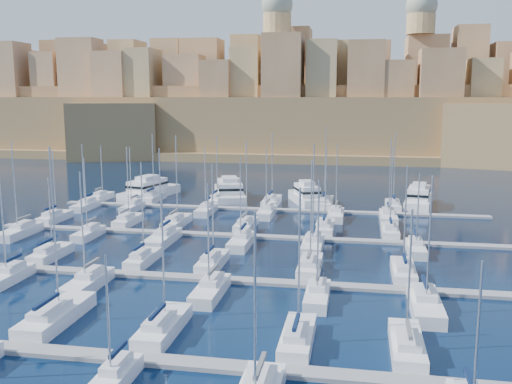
% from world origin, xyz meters
% --- Properties ---
extents(ground, '(600.00, 600.00, 0.00)m').
position_xyz_m(ground, '(0.00, 0.00, 0.00)').
color(ground, black).
rests_on(ground, ground).
extents(pontoon_near, '(84.00, 2.00, 0.40)m').
position_xyz_m(pontoon_near, '(0.00, -34.00, 0.20)').
color(pontoon_near, slate).
rests_on(pontoon_near, ground).
extents(pontoon_mid_near, '(84.00, 2.00, 0.40)m').
position_xyz_m(pontoon_mid_near, '(0.00, -12.00, 0.20)').
color(pontoon_mid_near, slate).
rests_on(pontoon_mid_near, ground).
extents(pontoon_mid_far, '(84.00, 2.00, 0.40)m').
position_xyz_m(pontoon_mid_far, '(0.00, 10.00, 0.20)').
color(pontoon_mid_far, slate).
rests_on(pontoon_mid_far, ground).
extents(pontoon_far, '(84.00, 2.00, 0.40)m').
position_xyz_m(pontoon_far, '(0.00, 32.00, 0.20)').
color(pontoon_far, slate).
rests_on(pontoon_far, ground).
extents(sailboat_2, '(3.26, 10.86, 17.75)m').
position_xyz_m(sailboat_2, '(-11.41, -27.70, 0.79)').
color(sailboat_2, silver).
rests_on(sailboat_2, ground).
extents(sailboat_3, '(2.88, 9.60, 13.73)m').
position_xyz_m(sailboat_3, '(-0.13, -28.32, 0.75)').
color(sailboat_3, silver).
rests_on(sailboat_3, ground).
extents(sailboat_4, '(2.72, 9.06, 14.60)m').
position_xyz_m(sailboat_4, '(12.62, -28.58, 0.75)').
color(sailboat_4, silver).
rests_on(sailboat_4, ground).
extents(sailboat_5, '(2.77, 9.22, 13.04)m').
position_xyz_m(sailboat_5, '(22.15, -28.51, 0.74)').
color(sailboat_5, silver).
rests_on(sailboat_5, ground).
extents(sailboat_9, '(2.18, 7.26, 11.00)m').
position_xyz_m(sailboat_9, '(-0.51, -38.53, 0.70)').
color(sailboat_9, silver).
rests_on(sailboat_9, ground).
extents(sailboat_13, '(2.57, 8.55, 11.59)m').
position_xyz_m(sailboat_13, '(-23.93, -6.83, 0.72)').
color(sailboat_13, silver).
rests_on(sailboat_13, ground).
extents(sailboat_14, '(2.45, 8.16, 13.99)m').
position_xyz_m(sailboat_14, '(-10.46, -7.02, 0.74)').
color(sailboat_14, silver).
rests_on(sailboat_14, ground).
extents(sailboat_15, '(2.65, 8.83, 13.86)m').
position_xyz_m(sailboat_15, '(-0.95, -6.70, 0.74)').
color(sailboat_15, silver).
rests_on(sailboat_15, ground).
extents(sailboat_16, '(2.75, 9.18, 14.61)m').
position_xyz_m(sailboat_16, '(11.85, -6.52, 0.75)').
color(sailboat_16, silver).
rests_on(sailboat_16, ground).
extents(sailboat_17, '(2.77, 9.23, 14.27)m').
position_xyz_m(sailboat_17, '(23.44, -6.50, 0.75)').
color(sailboat_17, silver).
rests_on(sailboat_17, ground).
extents(sailboat_19, '(2.39, 7.97, 13.41)m').
position_xyz_m(sailboat_19, '(-23.59, -16.88, 0.73)').
color(sailboat_19, silver).
rests_on(sailboat_19, ground).
extents(sailboat_20, '(2.76, 9.21, 14.14)m').
position_xyz_m(sailboat_20, '(-13.12, -17.49, 0.75)').
color(sailboat_20, silver).
rests_on(sailboat_20, ground).
extents(sailboat_21, '(2.74, 9.13, 13.24)m').
position_xyz_m(sailboat_21, '(1.63, -17.45, 0.74)').
color(sailboat_21, silver).
rests_on(sailboat_21, ground).
extents(sailboat_22, '(2.50, 8.33, 13.85)m').
position_xyz_m(sailboat_22, '(13.56, -17.06, 0.74)').
color(sailboat_22, silver).
rests_on(sailboat_22, ground).
extents(sailboat_23, '(3.06, 10.19, 14.76)m').
position_xyz_m(sailboat_23, '(24.83, -17.97, 0.76)').
color(sailboat_23, silver).
rests_on(sailboat_23, ground).
extents(sailboat_24, '(2.66, 8.86, 13.23)m').
position_xyz_m(sailboat_24, '(-35.83, 15.32, 0.73)').
color(sailboat_24, silver).
rests_on(sailboat_24, ground).
extents(sailboat_25, '(2.58, 8.59, 13.90)m').
position_xyz_m(sailboat_25, '(-21.84, 15.18, 0.74)').
color(sailboat_25, silver).
rests_on(sailboat_25, ground).
extents(sailboat_26, '(2.87, 9.57, 15.94)m').
position_xyz_m(sailboat_26, '(-13.14, 15.67, 0.76)').
color(sailboat_26, silver).
rests_on(sailboat_26, ground).
extents(sailboat_27, '(2.77, 9.25, 15.36)m').
position_xyz_m(sailboat_27, '(-0.85, 15.51, 0.76)').
color(sailboat_27, silver).
rests_on(sailboat_27, ground).
extents(sailboat_28, '(2.96, 9.88, 14.12)m').
position_xyz_m(sailboat_28, '(12.39, 15.82, 0.75)').
color(sailboat_28, silver).
rests_on(sailboat_28, ground).
extents(sailboat_29, '(2.66, 8.86, 14.62)m').
position_xyz_m(sailboat_29, '(22.92, 15.32, 0.75)').
color(sailboat_29, silver).
rests_on(sailboat_29, ground).
extents(sailboat_30, '(2.91, 9.70, 15.60)m').
position_xyz_m(sailboat_30, '(-35.64, 4.27, 0.76)').
color(sailboat_30, silver).
rests_on(sailboat_30, ground).
extents(sailboat_31, '(2.35, 7.84, 13.13)m').
position_xyz_m(sailboat_31, '(-24.22, 5.18, 0.73)').
color(sailboat_31, silver).
rests_on(sailboat_31, ground).
extents(sailboat_32, '(3.05, 10.15, 14.92)m').
position_xyz_m(sailboat_32, '(-11.51, 4.05, 0.76)').
color(sailboat_32, silver).
rests_on(sailboat_32, ground).
extents(sailboat_33, '(2.79, 9.31, 13.72)m').
position_xyz_m(sailboat_33, '(0.68, 4.46, 0.74)').
color(sailboat_33, silver).
rests_on(sailboat_33, ground).
extents(sailboat_34, '(2.90, 9.66, 15.84)m').
position_xyz_m(sailboat_34, '(11.36, 4.29, 0.76)').
color(sailboat_34, silver).
rests_on(sailboat_34, ground).
extents(sailboat_35, '(2.46, 8.20, 11.96)m').
position_xyz_m(sailboat_35, '(25.99, 5.00, 0.72)').
color(sailboat_35, silver).
rests_on(sailboat_35, ground).
extents(sailboat_36, '(2.40, 8.00, 12.02)m').
position_xyz_m(sailboat_36, '(-36.95, 36.90, 0.72)').
color(sailboat_36, silver).
rests_on(sailboat_36, ground).
extents(sailboat_37, '(2.83, 9.42, 14.67)m').
position_xyz_m(sailboat_37, '(-25.54, 37.59, 0.75)').
color(sailboat_37, silver).
rests_on(sailboat_37, ground).
extents(sailboat_38, '(2.61, 8.71, 14.58)m').
position_xyz_m(sailboat_38, '(-11.43, 37.25, 0.75)').
color(sailboat_38, silver).
rests_on(sailboat_38, ground).
extents(sailboat_39, '(3.01, 10.02, 15.25)m').
position_xyz_m(sailboat_39, '(0.12, 37.89, 0.76)').
color(sailboat_39, silver).
rests_on(sailboat_39, ground).
extents(sailboat_40, '(3.18, 10.62, 16.56)m').
position_xyz_m(sailboat_40, '(10.99, 38.18, 0.78)').
color(sailboat_40, silver).
rests_on(sailboat_40, ground).
extents(sailboat_41, '(2.78, 9.27, 15.92)m').
position_xyz_m(sailboat_41, '(24.63, 37.52, 0.76)').
color(sailboat_41, silver).
rests_on(sailboat_41, ground).
extents(sailboat_42, '(2.59, 8.63, 13.30)m').
position_xyz_m(sailboat_42, '(-35.53, 26.79, 0.73)').
color(sailboat_42, silver).
rests_on(sailboat_42, ground).
extents(sailboat_43, '(2.39, 7.95, 12.82)m').
position_xyz_m(sailboat_43, '(-25.88, 27.13, 0.73)').
color(sailboat_43, silver).
rests_on(sailboat_43, ground).
extents(sailboat_44, '(2.60, 8.66, 13.26)m').
position_xyz_m(sailboat_44, '(-10.82, 26.78, 0.73)').
color(sailboat_44, silver).
rests_on(sailboat_44, ground).
extents(sailboat_45, '(2.73, 9.08, 13.09)m').
position_xyz_m(sailboat_45, '(0.93, 26.57, 0.74)').
color(sailboat_45, silver).
rests_on(sailboat_45, ground).
extents(sailboat_46, '(2.78, 9.26, 14.21)m').
position_xyz_m(sailboat_46, '(13.80, 26.49, 0.75)').
color(sailboat_46, silver).
rests_on(sailboat_46, ground).
extents(sailboat_47, '(2.94, 9.79, 15.35)m').
position_xyz_m(sailboat_47, '(23.16, 26.22, 0.76)').
color(sailboat_47, silver).
rests_on(sailboat_47, ground).
extents(motor_yacht_a, '(9.21, 18.14, 5.25)m').
position_xyz_m(motor_yacht_a, '(-28.03, 41.87, 1.73)').
color(motor_yacht_a, silver).
rests_on(motor_yacht_a, ground).
extents(motor_yacht_b, '(11.12, 20.51, 5.25)m').
position_xyz_m(motor_yacht_b, '(-9.95, 42.95, 1.73)').
color(motor_yacht_b, silver).
rests_on(motor_yacht_b, ground).
extents(motor_yacht_c, '(8.91, 14.88, 5.25)m').
position_xyz_m(motor_yacht_c, '(7.09, 40.38, 1.73)').
color(motor_yacht_c, silver).
rests_on(motor_yacht_c, ground).
extents(motor_yacht_d, '(7.29, 16.46, 5.25)m').
position_xyz_m(motor_yacht_d, '(29.88, 41.14, 1.73)').
color(motor_yacht_d, silver).
rests_on(motor_yacht_d, ground).
extents(fortified_city, '(460.00, 108.95, 59.52)m').
position_xyz_m(fortified_city, '(-0.19, 155.26, 14.74)').
color(fortified_city, brown).
rests_on(fortified_city, ground).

